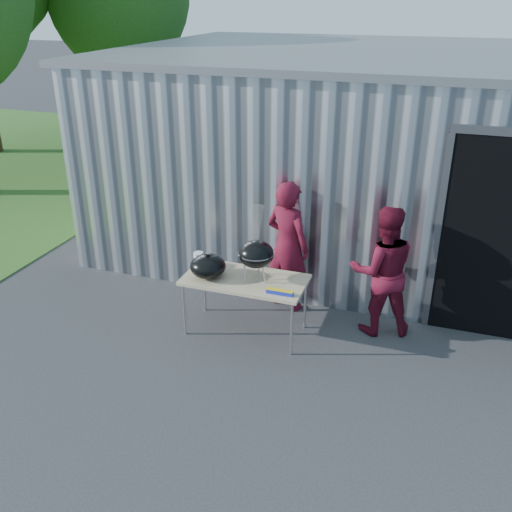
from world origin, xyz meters
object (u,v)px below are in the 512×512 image
at_px(person_cook, 288,246).
at_px(folding_table, 245,281).
at_px(kettle_grill, 256,248).
at_px(person_bystander, 382,271).

bearing_deg(person_cook, folding_table, 90.46).
height_order(kettle_grill, person_bystander, kettle_grill).
height_order(folding_table, kettle_grill, kettle_grill).
bearing_deg(person_bystander, kettle_grill, 2.44).
bearing_deg(person_bystander, folding_table, 1.61).
bearing_deg(person_bystander, person_cook, -28.72).
distance_m(kettle_grill, person_cook, 0.85).
distance_m(folding_table, person_cook, 0.88).
bearing_deg(person_cook, person_bystander, -168.95).
relative_size(kettle_grill, person_cook, 0.53).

